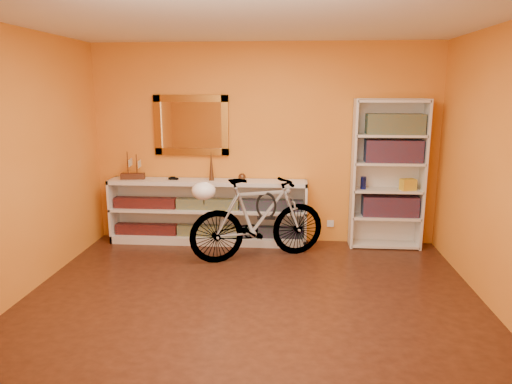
# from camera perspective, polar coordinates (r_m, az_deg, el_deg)

# --- Properties ---
(floor) EXTENTS (4.50, 4.00, 0.01)m
(floor) POSITION_cam_1_polar(r_m,az_deg,el_deg) (4.59, -0.71, -13.63)
(floor) COLOR #32170E
(floor) RESTS_ON ground
(ceiling) EXTENTS (4.50, 4.00, 0.01)m
(ceiling) POSITION_cam_1_polar(r_m,az_deg,el_deg) (4.17, -0.81, 20.59)
(ceiling) COLOR silver
(ceiling) RESTS_ON ground
(back_wall) EXTENTS (4.50, 0.01, 2.60)m
(back_wall) POSITION_cam_1_polar(r_m,az_deg,el_deg) (6.17, 0.96, 5.79)
(back_wall) COLOR orange
(back_wall) RESTS_ON ground
(left_wall) EXTENTS (0.01, 4.00, 2.60)m
(left_wall) POSITION_cam_1_polar(r_m,az_deg,el_deg) (4.93, -27.86, 2.67)
(left_wall) COLOR orange
(left_wall) RESTS_ON ground
(right_wall) EXTENTS (0.01, 4.00, 2.60)m
(right_wall) POSITION_cam_1_polar(r_m,az_deg,el_deg) (4.57, 28.67, 1.92)
(right_wall) COLOR orange
(right_wall) RESTS_ON ground
(gilt_mirror) EXTENTS (0.98, 0.06, 0.78)m
(gilt_mirror) POSITION_cam_1_polar(r_m,az_deg,el_deg) (6.24, -7.89, 8.05)
(gilt_mirror) COLOR brown
(gilt_mirror) RESTS_ON back_wall
(wall_socket) EXTENTS (0.09, 0.02, 0.09)m
(wall_socket) POSITION_cam_1_polar(r_m,az_deg,el_deg) (6.37, 9.05, -3.81)
(wall_socket) COLOR silver
(wall_socket) RESTS_ON back_wall
(console_unit) EXTENTS (2.60, 0.35, 0.85)m
(console_unit) POSITION_cam_1_polar(r_m,az_deg,el_deg) (6.23, -5.86, -2.40)
(console_unit) COLOR silver
(console_unit) RESTS_ON floor
(cd_row_lower) EXTENTS (2.50, 0.13, 0.14)m
(cd_row_lower) POSITION_cam_1_polar(r_m,az_deg,el_deg) (6.28, -5.84, -4.69)
(cd_row_lower) COLOR black
(cd_row_lower) RESTS_ON console_unit
(cd_row_upper) EXTENTS (2.50, 0.13, 0.14)m
(cd_row_upper) POSITION_cam_1_polar(r_m,az_deg,el_deg) (6.19, -5.91, -1.46)
(cd_row_upper) COLOR navy
(cd_row_upper) RESTS_ON console_unit
(model_ship) EXTENTS (0.32, 0.15, 0.37)m
(model_ship) POSITION_cam_1_polar(r_m,az_deg,el_deg) (6.36, -14.84, 3.16)
(model_ship) COLOR #3F1E11
(model_ship) RESTS_ON console_unit
(toy_car) EXTENTS (0.00, 0.00, 0.00)m
(toy_car) POSITION_cam_1_polar(r_m,az_deg,el_deg) (6.23, -10.01, 1.49)
(toy_car) COLOR black
(toy_car) RESTS_ON console_unit
(bronze_ornament) EXTENTS (0.07, 0.07, 0.39)m
(bronze_ornament) POSITION_cam_1_polar(r_m,az_deg,el_deg) (6.09, -5.46, 3.24)
(bronze_ornament) COLOR #50301B
(bronze_ornament) RESTS_ON console_unit
(decorative_orb) EXTENTS (0.10, 0.10, 0.10)m
(decorative_orb) POSITION_cam_1_polar(r_m,az_deg,el_deg) (6.06, -1.71, 1.83)
(decorative_orb) COLOR #50301B
(decorative_orb) RESTS_ON console_unit
(bookcase) EXTENTS (0.90, 0.30, 1.90)m
(bookcase) POSITION_cam_1_polar(r_m,az_deg,el_deg) (6.16, 15.75, 2.03)
(bookcase) COLOR silver
(bookcase) RESTS_ON floor
(book_row_a) EXTENTS (0.70, 0.22, 0.26)m
(book_row_a) POSITION_cam_1_polar(r_m,az_deg,el_deg) (6.26, 15.98, -1.64)
(book_row_a) COLOR maroon
(book_row_a) RESTS_ON bookcase
(book_row_b) EXTENTS (0.70, 0.22, 0.28)m
(book_row_b) POSITION_cam_1_polar(r_m,az_deg,el_deg) (6.13, 16.38, 4.82)
(book_row_b) COLOR maroon
(book_row_b) RESTS_ON bookcase
(book_row_c) EXTENTS (0.70, 0.22, 0.25)m
(book_row_c) POSITION_cam_1_polar(r_m,az_deg,el_deg) (6.10, 16.57, 7.94)
(book_row_c) COLOR #1C5B63
(book_row_c) RESTS_ON bookcase
(travel_mug) EXTENTS (0.07, 0.07, 0.16)m
(travel_mug) POSITION_cam_1_polar(r_m,az_deg,el_deg) (6.11, 12.93, 1.09)
(travel_mug) COLOR navy
(travel_mug) RESTS_ON bookcase
(red_tin) EXTENTS (0.18, 0.18, 0.19)m
(red_tin) POSITION_cam_1_polar(r_m,az_deg,el_deg) (6.08, 14.17, 7.80)
(red_tin) COLOR maroon
(red_tin) RESTS_ON bookcase
(yellow_bag) EXTENTS (0.21, 0.17, 0.14)m
(yellow_bag) POSITION_cam_1_polar(r_m,az_deg,el_deg) (6.20, 18.02, 0.86)
(yellow_bag) COLOR gold
(yellow_bag) RESTS_ON bookcase
(bicycle) EXTENTS (1.05, 1.75, 1.00)m
(bicycle) POSITION_cam_1_polar(r_m,az_deg,el_deg) (5.59, 0.27, -3.25)
(bicycle) COLOR silver
(bicycle) RESTS_ON floor
(helmet) EXTENTS (0.28, 0.26, 0.21)m
(helmet) POSITION_cam_1_polar(r_m,az_deg,el_deg) (5.34, -6.40, 0.14)
(helmet) COLOR white
(helmet) RESTS_ON bicycle
(u_lock) EXTENTS (0.24, 0.03, 0.24)m
(u_lock) POSITION_cam_1_polar(r_m,az_deg,el_deg) (5.59, 1.25, -1.68)
(u_lock) COLOR black
(u_lock) RESTS_ON bicycle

